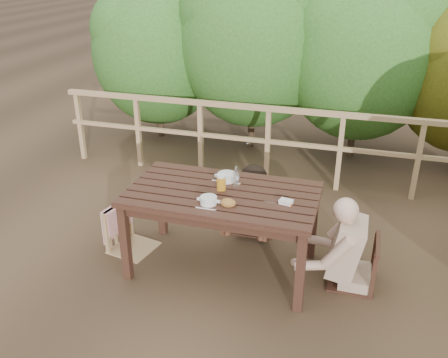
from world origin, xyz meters
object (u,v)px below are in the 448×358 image
(soup_far, at_px, (227,178))
(bread_roll, at_px, (228,203))
(woman, at_px, (257,176))
(chair_right, at_px, (356,241))
(butter_tub, at_px, (286,203))
(soup_near, at_px, (208,201))
(bottle, at_px, (236,178))
(chair_far, at_px, (256,190))
(table, at_px, (222,231))
(diner_right, at_px, (363,216))
(beer_glass, at_px, (221,183))
(chair_left, at_px, (131,212))

(soup_far, bearing_deg, bread_roll, -72.16)
(woman, height_order, soup_far, woman)
(soup_far, relative_size, bread_roll, 2.11)
(chair_right, bearing_deg, butter_tub, -73.91)
(soup_near, bearing_deg, soup_far, 87.64)
(chair_right, xyz_separation_m, bottle, (-1.10, 0.00, 0.46))
(chair_far, height_order, bread_roll, chair_far)
(chair_far, relative_size, soup_near, 3.74)
(table, bearing_deg, soup_far, 96.98)
(chair_right, distance_m, bottle, 1.19)
(woman, relative_size, diner_right, 0.89)
(woman, bearing_deg, table, 80.13)
(diner_right, height_order, beer_glass, diner_right)
(soup_near, bearing_deg, chair_left, 162.20)
(soup_far, xyz_separation_m, bottle, (0.12, -0.12, 0.06))
(chair_left, xyz_separation_m, soup_far, (0.92, 0.19, 0.41))
(chair_right, bearing_deg, soup_near, -73.44)
(bottle, bearing_deg, woman, 86.85)
(soup_far, bearing_deg, chair_right, -5.44)
(woman, height_order, bread_roll, woman)
(chair_right, bearing_deg, bottle, -89.76)
(soup_far, relative_size, butter_tub, 2.46)
(chair_far, xyz_separation_m, soup_near, (-0.18, -1.04, 0.37))
(soup_near, height_order, bread_roll, soup_near)
(table, xyz_separation_m, chair_far, (0.13, 0.79, 0.06))
(chair_right, height_order, butter_tub, chair_right)
(woman, xyz_separation_m, bottle, (-0.04, -0.70, 0.29))
(chair_far, bearing_deg, butter_tub, -62.89)
(chair_right, xyz_separation_m, soup_near, (-1.24, -0.36, 0.39))
(bottle, bearing_deg, chair_right, -0.06)
(soup_near, distance_m, bread_roll, 0.17)
(diner_right, height_order, bottle, diner_right)
(bread_roll, height_order, beer_glass, beer_glass)
(soup_near, distance_m, soup_far, 0.48)
(table, xyz_separation_m, diner_right, (1.22, 0.11, 0.29))
(woman, height_order, diner_right, diner_right)
(chair_right, height_order, diner_right, diner_right)
(woman, xyz_separation_m, beer_glass, (-0.15, -0.78, 0.26))
(bread_roll, bearing_deg, beer_glass, 117.96)
(woman, bearing_deg, diner_right, 146.70)
(soup_near, xyz_separation_m, beer_glass, (0.03, 0.28, 0.04))
(chair_left, bearing_deg, woman, -43.41)
(bottle, bearing_deg, butter_tub, -19.70)
(chair_far, distance_m, butter_tub, 1.03)
(chair_far, bearing_deg, woman, 89.41)
(woman, bearing_deg, chair_far, 89.41)
(chair_right, height_order, soup_far, soup_far)
(diner_right, height_order, soup_near, diner_right)
(chair_left, xyz_separation_m, woman, (1.08, 0.77, 0.19))
(chair_left, bearing_deg, chair_far, -44.12)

